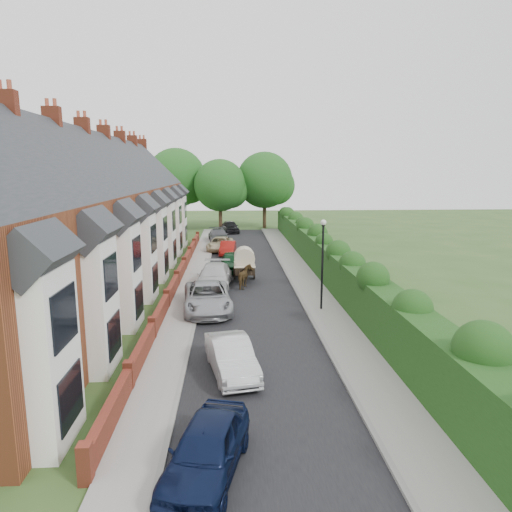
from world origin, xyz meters
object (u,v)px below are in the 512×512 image
(car_navy, at_px, (206,449))
(car_beige, at_px, (220,244))
(horse_cart, at_px, (244,262))
(horse, at_px, (245,277))
(car_black, at_px, (230,227))
(lamppost, at_px, (323,253))
(car_red, at_px, (228,248))
(car_silver_b, at_px, (207,297))
(car_white, at_px, (214,276))
(car_grey, at_px, (219,236))
(car_silver_a, at_px, (231,356))
(car_green, at_px, (232,262))

(car_navy, xyz_separation_m, car_beige, (-0.38, 33.93, -0.06))
(horse_cart, bearing_deg, horse, -90.00)
(car_beige, bearing_deg, car_black, 93.05)
(lamppost, relative_size, car_red, 1.34)
(lamppost, distance_m, car_silver_b, 6.89)
(car_white, xyz_separation_m, car_grey, (-0.21, 19.87, -0.04))
(car_navy, xyz_separation_m, car_red, (0.39, 31.54, -0.08))
(car_white, relative_size, car_grey, 1.06)
(car_navy, relative_size, car_grey, 0.83)
(car_silver_a, xyz_separation_m, car_grey, (-1.32, 33.22, 0.04))
(horse_cart, bearing_deg, car_grey, 97.18)
(car_grey, relative_size, horse, 2.80)
(car_silver_a, distance_m, horse, 13.11)
(car_green, relative_size, horse_cart, 1.26)
(car_black, bearing_deg, car_beige, -104.14)
(car_black, height_order, horse_cart, horse_cart)
(car_grey, relative_size, car_black, 1.14)
(car_navy, distance_m, car_green, 24.47)
(car_beige, bearing_deg, car_silver_a, -80.39)
(horse_cart, bearing_deg, car_silver_b, -108.54)
(car_red, xyz_separation_m, horse, (1.24, -12.48, 0.13))
(horse_cart, bearing_deg, car_white, -141.25)
(car_black, bearing_deg, car_white, -101.96)
(lamppost, relative_size, car_navy, 1.23)
(horse, bearing_deg, lamppost, 140.63)
(car_beige, xyz_separation_m, car_grey, (-0.29, 5.27, 0.07))
(car_beige, bearing_deg, car_silver_b, -83.33)
(car_silver_b, bearing_deg, car_beige, 84.46)
(car_green, distance_m, car_red, 7.08)
(horse, height_order, horse_cart, horse_cart)
(car_black, bearing_deg, lamppost, -90.99)
(car_beige, relative_size, horse_cart, 1.39)
(car_silver_b, bearing_deg, horse_cart, 66.75)
(car_navy, height_order, car_grey, car_grey)
(car_beige, distance_m, car_grey, 5.28)
(car_silver_a, height_order, car_red, car_silver_a)
(car_navy, distance_m, car_silver_a, 6.02)
(car_beige, xyz_separation_m, horse, (2.01, -14.88, 0.10))
(car_white, relative_size, car_beige, 1.12)
(car_white, bearing_deg, horse, -4.01)
(car_silver_a, xyz_separation_m, car_black, (-0.01, 41.08, 0.06))
(car_beige, relative_size, car_black, 1.07)
(lamppost, distance_m, car_silver_a, 9.68)
(car_silver_a, bearing_deg, horse, 73.87)
(car_red, distance_m, horse, 12.54)
(car_green, bearing_deg, car_navy, -91.80)
(car_black, bearing_deg, car_red, -100.62)
(lamppost, bearing_deg, car_red, 106.77)
(car_silver_a, height_order, car_grey, car_grey)
(lamppost, relative_size, car_black, 1.17)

